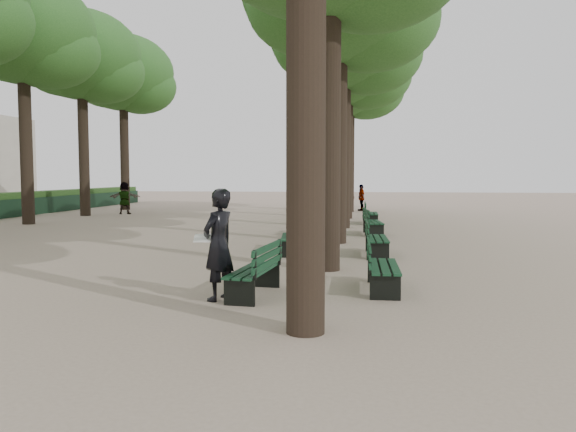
# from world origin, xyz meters

# --- Properties ---
(ground) EXTENTS (120.00, 120.00, 0.00)m
(ground) POSITION_xyz_m (0.00, 0.00, 0.00)
(ground) COLOR tan
(ground) RESTS_ON ground
(tree_central_3) EXTENTS (6.00, 6.00, 9.95)m
(tree_central_3) POSITION_xyz_m (1.50, 13.00, 7.65)
(tree_central_3) COLOR #33261C
(tree_central_3) RESTS_ON ground
(tree_central_4) EXTENTS (6.00, 6.00, 9.95)m
(tree_central_4) POSITION_xyz_m (1.50, 18.00, 7.65)
(tree_central_4) COLOR #33261C
(tree_central_4) RESTS_ON ground
(tree_central_5) EXTENTS (6.00, 6.00, 9.95)m
(tree_central_5) POSITION_xyz_m (1.50, 23.00, 7.65)
(tree_central_5) COLOR #33261C
(tree_central_5) RESTS_ON ground
(tree_far_3) EXTENTS (6.00, 6.00, 10.45)m
(tree_far_3) POSITION_xyz_m (-12.00, 13.00, 8.14)
(tree_far_3) COLOR #33261C
(tree_far_3) RESTS_ON ground
(tree_far_4) EXTENTS (6.00, 6.00, 10.45)m
(tree_far_4) POSITION_xyz_m (-12.00, 18.00, 8.14)
(tree_far_4) COLOR #33261C
(tree_far_4) RESTS_ON ground
(tree_far_5) EXTENTS (6.00, 6.00, 10.45)m
(tree_far_5) POSITION_xyz_m (-12.00, 23.00, 8.14)
(tree_far_5) COLOR #33261C
(tree_far_5) RESTS_ON ground
(bench_left_0) EXTENTS (0.76, 1.85, 0.92)m
(bench_left_0) POSITION_xyz_m (0.37, 0.17, 0.27)
(bench_left_0) COLOR black
(bench_left_0) RESTS_ON ground
(bench_left_1) EXTENTS (0.76, 1.85, 0.92)m
(bench_left_1) POSITION_xyz_m (0.37, 5.53, 0.27)
(bench_left_1) COLOR black
(bench_left_1) RESTS_ON ground
(bench_left_2) EXTENTS (0.60, 1.81, 0.92)m
(bench_left_2) POSITION_xyz_m (0.37, 10.03, 0.27)
(bench_left_2) COLOR black
(bench_left_2) RESTS_ON ground
(bench_left_3) EXTENTS (0.60, 1.81, 0.92)m
(bench_left_3) POSITION_xyz_m (0.37, 15.64, 0.27)
(bench_left_3) COLOR black
(bench_left_3) RESTS_ON ground
(bench_right_0) EXTENTS (0.59, 1.81, 0.92)m
(bench_right_0) POSITION_xyz_m (2.63, 0.90, 0.27)
(bench_right_0) COLOR black
(bench_right_0) RESTS_ON ground
(bench_right_1) EXTENTS (0.63, 1.82, 0.92)m
(bench_right_1) POSITION_xyz_m (2.63, 5.44, 0.27)
(bench_right_1) COLOR black
(bench_right_1) RESTS_ON ground
(bench_right_2) EXTENTS (0.77, 1.85, 0.92)m
(bench_right_2) POSITION_xyz_m (2.63, 10.58, 0.27)
(bench_right_2) COLOR black
(bench_right_2) RESTS_ON ground
(bench_right_3) EXTENTS (0.59, 1.81, 0.92)m
(bench_right_3) POSITION_xyz_m (2.63, 15.08, 0.27)
(bench_right_3) COLOR black
(bench_right_3) RESTS_ON ground
(man_with_map) EXTENTS (0.77, 0.84, 1.89)m
(man_with_map) POSITION_xyz_m (-0.15, -0.22, 0.94)
(man_with_map) COLOR black
(man_with_map) RESTS_ON ground
(pedestrian_d) EXTENTS (0.88, 0.42, 1.75)m
(pedestrian_d) POSITION_xyz_m (-1.46, 24.52, 0.87)
(pedestrian_d) COLOR #262628
(pedestrian_d) RESTS_ON ground
(pedestrian_e) EXTENTS (1.65, 0.68, 1.74)m
(pedestrian_e) POSITION_xyz_m (-10.50, 19.46, 0.87)
(pedestrian_e) COLOR #262628
(pedestrian_e) RESTS_ON ground
(pedestrian_b) EXTENTS (1.13, 0.63, 1.66)m
(pedestrian_b) POSITION_xyz_m (1.21, 27.93, 0.83)
(pedestrian_b) COLOR #262628
(pedestrian_b) RESTS_ON ground
(pedestrian_c) EXTENTS (0.57, 0.96, 1.55)m
(pedestrian_c) POSITION_xyz_m (2.17, 23.79, 0.78)
(pedestrian_c) COLOR #262628
(pedestrian_c) RESTS_ON ground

